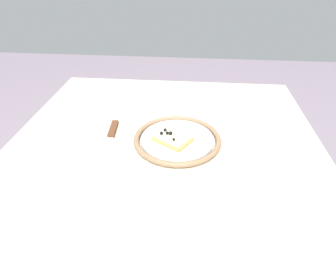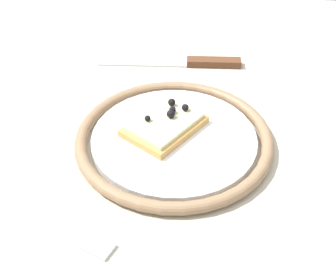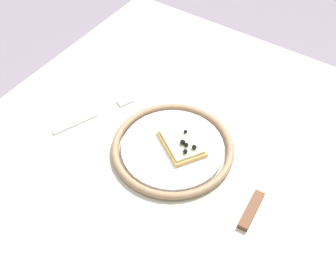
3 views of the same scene
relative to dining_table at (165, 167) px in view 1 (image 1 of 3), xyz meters
The scene contains 5 objects.
dining_table is the anchor object (origin of this frame).
plate 0.12m from the dining_table, behind, with size 0.26×0.26×0.02m.
pizza_slice_near 0.12m from the dining_table, 148.17° to the left, with size 0.13×0.12×0.03m.
knife 0.20m from the dining_table, ahead, with size 0.04×0.24×0.01m.
fork 0.27m from the dining_table, behind, with size 0.09×0.19×0.00m.
Camera 1 is at (-0.07, 0.71, 1.22)m, focal length 30.64 mm.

